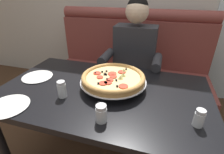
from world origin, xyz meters
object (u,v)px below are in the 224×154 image
at_px(dining_table, 103,100).
at_px(diner_main, 133,61).
at_px(pizza, 113,78).
at_px(plate_near_right, 37,76).
at_px(shaker_oregano, 199,119).
at_px(plate_near_left, 8,105).
at_px(booth_bench, 128,76).
at_px(shaker_pepper_flakes, 101,114).
at_px(shaker_parmesan, 62,90).

relative_size(dining_table, diner_main, 1.09).
bearing_deg(pizza, plate_near_right, -177.92).
relative_size(dining_table, shaker_oregano, 14.65).
xyz_separation_m(pizza, plate_near_left, (-0.52, -0.38, -0.06)).
distance_m(booth_bench, pizza, 0.92).
bearing_deg(dining_table, diner_main, 81.75).
height_order(diner_main, pizza, diner_main).
xyz_separation_m(shaker_pepper_flakes, shaker_oregano, (0.47, 0.11, -0.00)).
distance_m(shaker_oregano, plate_near_left, 1.03).
bearing_deg(diner_main, pizza, -92.95).
xyz_separation_m(shaker_pepper_flakes, shaker_parmesan, (-0.31, 0.14, 0.00)).
bearing_deg(plate_near_left, diner_main, 59.82).
xyz_separation_m(booth_bench, dining_table, (0.00, -0.88, 0.24)).
xyz_separation_m(shaker_oregano, plate_near_left, (-1.02, -0.15, -0.03)).
bearing_deg(dining_table, shaker_oregano, -17.35).
relative_size(diner_main, plate_near_right, 5.68).
distance_m(shaker_pepper_flakes, plate_near_right, 0.71).
xyz_separation_m(diner_main, pizza, (-0.03, -0.56, 0.09)).
xyz_separation_m(diner_main, shaker_parmesan, (-0.30, -0.76, 0.06)).
height_order(booth_bench, plate_near_left, booth_bench).
distance_m(booth_bench, plate_near_left, 1.34).
bearing_deg(plate_near_left, plate_near_right, 102.45).
bearing_deg(plate_near_right, dining_table, -3.30).
bearing_deg(plate_near_right, pizza, 2.08).
relative_size(shaker_parmesan, plate_near_left, 0.45).
bearing_deg(pizza, shaker_parmesan, -143.92).
distance_m(pizza, shaker_parmesan, 0.34).
bearing_deg(dining_table, plate_near_left, -144.38).
bearing_deg(shaker_parmesan, booth_bench, 78.33).
xyz_separation_m(booth_bench, diner_main, (0.09, -0.27, 0.31)).
xyz_separation_m(pizza, plate_near_right, (-0.60, -0.02, -0.06)).
distance_m(pizza, plate_near_left, 0.65).
xyz_separation_m(pizza, shaker_parmesan, (-0.27, -0.20, -0.03)).
height_order(plate_near_left, plate_near_right, same).
relative_size(shaker_pepper_flakes, plate_near_left, 0.40).
distance_m(shaker_parmesan, plate_near_right, 0.37).
relative_size(booth_bench, shaker_parmesan, 16.42).
bearing_deg(plate_near_right, shaker_oregano, -10.65).
bearing_deg(plate_near_left, pizza, 36.32).
xyz_separation_m(booth_bench, plate_near_right, (-0.54, -0.85, 0.34)).
height_order(booth_bench, pizza, booth_bench).
xyz_separation_m(dining_table, diner_main, (0.09, 0.61, 0.07)).
height_order(diner_main, plate_near_right, diner_main).
bearing_deg(booth_bench, shaker_oregano, -61.92).
xyz_separation_m(booth_bench, shaker_parmesan, (-0.21, -1.03, 0.37)).
bearing_deg(plate_near_right, shaker_pepper_flakes, -26.30).
distance_m(booth_bench, shaker_pepper_flakes, 1.22).
height_order(pizza, shaker_pepper_flakes, pizza).
relative_size(pizza, shaker_oregano, 4.67).
height_order(dining_table, plate_near_right, plate_near_right).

